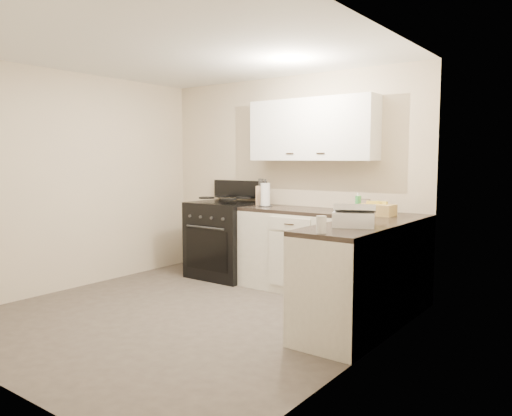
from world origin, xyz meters
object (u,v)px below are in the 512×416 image
Objects in this scene: wicker_basket at (377,210)px; countertop_grill at (354,219)px; knife_block at (261,196)px; stove at (225,241)px; paper_towel at (265,195)px.

wicker_basket is 0.99× the size of countertop_grill.
wicker_basket is 0.91m from countertop_grill.
wicker_basket is at bearing -25.24° from knife_block.
wicker_basket reaches higher than stove.
countertop_grill is at bearing -49.61° from knife_block.
knife_block is 0.70× the size of wicker_basket.
countertop_grill is (2.24, -0.97, 0.54)m from stove.
paper_towel reaches higher than knife_block.
countertop_grill is (1.64, -1.00, -0.08)m from paper_towel.
paper_towel is (0.60, 0.03, 0.62)m from stove.
paper_towel reaches higher than wicker_basket.
paper_towel is at bearing -54.68° from knife_block.
knife_block is 0.69× the size of countertop_grill.
knife_block is (0.46, 0.14, 0.60)m from stove.
stove is at bearing -176.99° from paper_towel.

